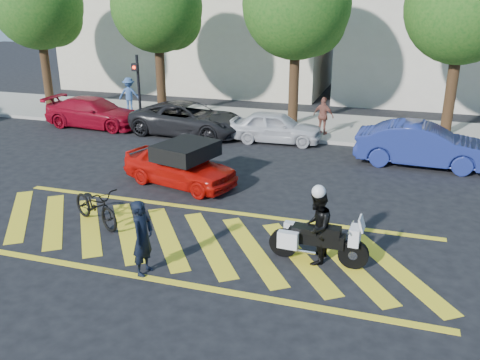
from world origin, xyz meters
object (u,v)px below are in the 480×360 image
(officer_moto, at_px, (317,227))
(parked_left, at_px, (94,113))
(officer_bike, at_px, (143,238))
(bicycle, at_px, (96,205))
(police_motorcycle, at_px, (317,240))
(parked_right, at_px, (423,145))
(red_convertible, at_px, (180,165))
(parked_mid_right, at_px, (276,127))
(parked_mid_left, at_px, (189,119))

(officer_moto, distance_m, parked_left, 14.88)
(officer_bike, bearing_deg, bicycle, 53.62)
(police_motorcycle, height_order, parked_left, parked_left)
(police_motorcycle, bearing_deg, parked_right, 76.38)
(red_convertible, bearing_deg, officer_moto, -111.33)
(bicycle, relative_size, parked_mid_right, 0.53)
(officer_bike, relative_size, parked_mid_left, 0.34)
(police_motorcycle, xyz_separation_m, officer_moto, (-0.01, -0.00, 0.31))
(parked_left, xyz_separation_m, parked_mid_right, (8.41, 0.00, -0.03))
(police_motorcycle, bearing_deg, officer_moto, -169.90)
(parked_mid_left, xyz_separation_m, parked_mid_right, (3.80, 0.00, -0.06))
(officer_bike, height_order, parked_left, officer_bike)
(red_convertible, bearing_deg, police_motorcycle, -111.24)
(bicycle, xyz_separation_m, parked_right, (8.14, 7.65, 0.23))
(police_motorcycle, bearing_deg, bicycle, -179.59)
(police_motorcycle, height_order, parked_right, parked_right)
(parked_right, bearing_deg, bicycle, 135.84)
(officer_bike, distance_m, bicycle, 3.03)
(bicycle, distance_m, parked_mid_left, 9.13)
(officer_bike, relative_size, police_motorcycle, 0.75)
(bicycle, height_order, parked_mid_right, parked_mid_right)
(officer_bike, height_order, bicycle, officer_bike)
(bicycle, height_order, officer_moto, officer_moto)
(parked_mid_left, xyz_separation_m, parked_right, (9.37, -1.40, 0.05))
(red_convertible, bearing_deg, officer_bike, -149.02)
(officer_moto, height_order, parked_mid_right, officer_moto)
(officer_bike, relative_size, parked_mid_right, 0.45)
(parked_left, bearing_deg, parked_mid_right, -88.49)
(bicycle, xyz_separation_m, police_motorcycle, (5.78, -0.26, 0.02))
(parked_left, distance_m, parked_mid_right, 8.41)
(parked_mid_right, height_order, parked_right, parked_right)
(officer_moto, distance_m, parked_right, 8.26)
(parked_mid_right, bearing_deg, parked_right, -106.93)
(officer_moto, xyz_separation_m, parked_right, (2.37, 7.91, -0.10))
(officer_bike, bearing_deg, parked_right, -29.34)
(police_motorcycle, xyz_separation_m, parked_left, (-11.62, 9.31, 0.12))
(police_motorcycle, xyz_separation_m, parked_mid_left, (-7.01, 9.31, 0.16))
(officer_moto, relative_size, parked_mid_left, 0.34)
(officer_bike, relative_size, officer_moto, 0.99)
(officer_moto, xyz_separation_m, parked_mid_right, (-3.20, 9.31, -0.21))
(officer_moto, relative_size, parked_left, 0.37)
(bicycle, bearing_deg, parked_left, 60.24)
(parked_mid_left, bearing_deg, officer_moto, -138.25)
(officer_bike, bearing_deg, police_motorcycle, -62.91)
(police_motorcycle, relative_size, parked_mid_left, 0.45)
(red_convertible, height_order, parked_mid_left, parked_mid_left)
(bicycle, xyz_separation_m, red_convertible, (0.89, 3.35, 0.12))
(parked_mid_right, xyz_separation_m, parked_right, (5.57, -1.40, 0.12))
(parked_mid_left, distance_m, parked_right, 9.48)
(officer_moto, xyz_separation_m, parked_mid_left, (-7.00, 9.31, -0.15))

